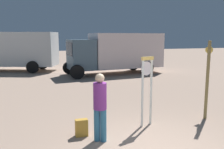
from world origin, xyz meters
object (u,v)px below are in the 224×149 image
Objects in this scene: standing_clock at (147,84)px; box_truck_far at (16,50)px; arrow_sign at (208,67)px; person_near_clock at (100,104)px; box_truck_near at (118,51)px; backpack at (82,128)px.

standing_clock is 0.30× the size of box_truck_far.
arrow_sign is at bearing 4.91° from standing_clock.
person_near_clock is at bearing -156.86° from standing_clock.
person_near_clock is 0.25× the size of box_truck_far.
box_truck_far is (-7.11, 3.51, 0.03)m from box_truck_near.
person_near_clock is at bearing -48.19° from backpack.
person_near_clock is 3.77× the size of backpack.
standing_clock is at bearing 23.14° from person_near_clock.
box_truck_far reaches higher than person_near_clock.
person_near_clock is (-1.62, -0.69, -0.30)m from standing_clock.
arrow_sign is 15.00m from box_truck_far.
box_truck_far is (-4.74, 13.44, 0.33)m from standing_clock.
arrow_sign is 0.36× the size of box_truck_far.
backpack is at bearing -174.31° from arrow_sign.
person_near_clock is at bearing -167.23° from arrow_sign.
backpack is 0.07× the size of box_truck_near.
standing_clock is 0.82× the size of arrow_sign.
box_truck_far is (-2.71, 13.67, 1.40)m from backpack.
box_truck_near is 1.01× the size of box_truck_far.
box_truck_far is at bearing 109.43° from standing_clock.
box_truck_far is at bearing 118.05° from arrow_sign.
box_truck_near is at bearing 66.60° from backpack.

